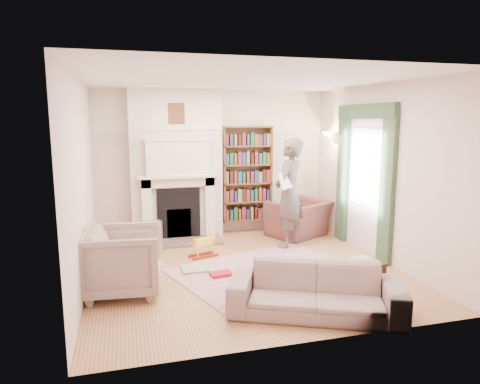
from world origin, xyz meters
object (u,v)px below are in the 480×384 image
object	(u,v)px
armchair_left	(123,261)
sofa	(315,290)
armchair_reading	(299,218)
coffee_table	(354,280)
rocking_horse	(203,245)
bookcase	(247,174)
man_reading	(289,193)
paraffin_heater	(156,237)

from	to	relation	value
armchair_left	sofa	xyz separation A→B (m)	(2.15, -1.21, -0.14)
armchair_reading	armchair_left	world-z (taller)	armchair_left
armchair_left	sofa	bearing A→B (deg)	-113.94
armchair_reading	coffee_table	xyz separation A→B (m)	(-0.45, -2.88, -0.12)
armchair_reading	armchair_left	size ratio (longest dim) A/B	1.11
armchair_left	rocking_horse	xyz separation A→B (m)	(1.27, 1.19, -0.22)
bookcase	man_reading	size ratio (longest dim) A/B	0.95
rocking_horse	coffee_table	bearing A→B (deg)	-69.37
man_reading	rocking_horse	size ratio (longest dim) A/B	4.05
bookcase	rocking_horse	xyz separation A→B (m)	(-1.14, -1.38, -0.96)
bookcase	rocking_horse	bearing A→B (deg)	-129.60
armchair_left	armchair_reading	bearing A→B (deg)	-53.34
man_reading	armchair_left	bearing A→B (deg)	-18.55
armchair_reading	man_reading	size ratio (longest dim) A/B	0.55
armchair_reading	rocking_horse	world-z (taller)	armchair_reading
bookcase	sofa	size ratio (longest dim) A/B	0.93
armchair_reading	coffee_table	bearing A→B (deg)	54.57
armchair_reading	paraffin_heater	size ratio (longest dim) A/B	1.93
armchair_reading	rocking_horse	size ratio (longest dim) A/B	2.23
armchair_reading	rocking_horse	distance (m)	2.18
bookcase	sofa	distance (m)	3.89
armchair_left	man_reading	size ratio (longest dim) A/B	0.49
armchair_left	paraffin_heater	xyz separation A→B (m)	(0.52, 1.65, -0.16)
sofa	bookcase	bearing A→B (deg)	110.43
coffee_table	paraffin_heater	xyz separation A→B (m)	(-2.31, 2.54, 0.05)
sofa	rocking_horse	distance (m)	2.56
man_reading	coffee_table	world-z (taller)	man_reading
bookcase	coffee_table	world-z (taller)	bookcase
bookcase	paraffin_heater	size ratio (longest dim) A/B	3.36
armchair_reading	paraffin_heater	distance (m)	2.79
bookcase	armchair_left	world-z (taller)	bookcase
paraffin_heater	armchair_reading	bearing A→B (deg)	7.07
coffee_table	paraffin_heater	bearing A→B (deg)	119.92
man_reading	rocking_horse	bearing A→B (deg)	-37.27
man_reading	coffee_table	bearing A→B (deg)	45.24
bookcase	sofa	world-z (taller)	bookcase
coffee_table	rocking_horse	world-z (taller)	coffee_table
coffee_table	paraffin_heater	size ratio (longest dim) A/B	1.27
coffee_table	man_reading	bearing A→B (deg)	77.50
armchair_left	bookcase	bearing A→B (deg)	-37.70
bookcase	armchair_left	bearing A→B (deg)	-133.14
armchair_left	paraffin_heater	size ratio (longest dim) A/B	1.74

